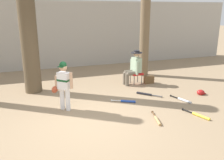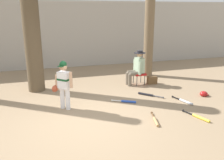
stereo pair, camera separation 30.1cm
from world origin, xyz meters
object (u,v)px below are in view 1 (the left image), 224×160
(tree_behind_spectator, at_px, (146,7))
(bat_aluminum_silver, at_px, (183,100))
(tree_near_player, at_px, (28,30))
(bat_wood_tan, at_px, (157,120))
(young_ballplayer, at_px, (63,83))
(bat_yellow_trainer, at_px, (199,115))
(folding_stool, at_px, (136,74))
(seated_spectator, at_px, (134,67))
(batting_helmet_red, at_px, (201,92))
(bat_blue_youth, at_px, (126,101))
(handbag_beside_stool, at_px, (149,80))
(bat_black_composite, at_px, (146,94))

(tree_behind_spectator, bearing_deg, bat_aluminum_silver, -94.21)
(tree_near_player, distance_m, bat_wood_tan, 4.62)
(young_ballplayer, height_order, bat_wood_tan, young_ballplayer)
(bat_yellow_trainer, xyz_separation_m, bat_aluminum_silver, (0.26, 1.03, 0.00))
(folding_stool, relative_size, seated_spectator, 0.35)
(bat_aluminum_silver, bearing_deg, seated_spectator, 108.41)
(tree_behind_spectator, bearing_deg, tree_near_player, -171.08)
(seated_spectator, height_order, batting_helmet_red, seated_spectator)
(bat_blue_youth, bearing_deg, bat_aluminum_silver, -16.06)
(seated_spectator, relative_size, bat_blue_youth, 1.83)
(young_ballplayer, bearing_deg, tree_near_player, 111.50)
(tree_behind_spectator, relative_size, young_ballplayer, 4.45)
(handbag_beside_stool, relative_size, bat_black_composite, 0.53)
(bat_yellow_trainer, height_order, bat_wood_tan, same)
(tree_near_player, bearing_deg, folding_stool, -5.47)
(bat_black_composite, height_order, batting_helmet_red, batting_helmet_red)
(tree_near_player, height_order, bat_wood_tan, tree_near_player)
(handbag_beside_stool, distance_m, batting_helmet_red, 1.88)
(tree_behind_spectator, distance_m, handbag_beside_stool, 2.78)
(bat_yellow_trainer, distance_m, batting_helmet_red, 1.73)
(young_ballplayer, distance_m, bat_black_composite, 2.67)
(young_ballplayer, relative_size, folding_stool, 3.10)
(handbag_beside_stool, height_order, bat_black_composite, handbag_beside_stool)
(tree_behind_spectator, bearing_deg, bat_blue_youth, -125.40)
(folding_stool, height_order, batting_helmet_red, folding_stool)
(tree_near_player, height_order, folding_stool, tree_near_player)
(handbag_beside_stool, distance_m, bat_yellow_trainer, 2.94)
(bat_black_composite, height_order, bat_wood_tan, same)
(bat_aluminum_silver, relative_size, batting_helmet_red, 2.58)
(bat_yellow_trainer, bearing_deg, tree_near_player, 138.30)
(tree_near_player, xyz_separation_m, bat_wood_tan, (2.69, -3.24, -1.92))
(young_ballplayer, relative_size, batting_helmet_red, 4.57)
(handbag_beside_stool, xyz_separation_m, bat_yellow_trainer, (-0.16, -2.94, -0.10))
(seated_spectator, relative_size, bat_black_composite, 1.89)
(bat_aluminum_silver, xyz_separation_m, bat_black_composite, (-0.78, 0.81, 0.00))
(tree_near_player, xyz_separation_m, handbag_beside_stool, (3.94, -0.44, -1.82))
(tree_near_player, height_order, handbag_beside_stool, tree_near_player)
(seated_spectator, xyz_separation_m, bat_wood_tan, (-0.70, -2.90, -0.61))
(bat_wood_tan, height_order, batting_helmet_red, batting_helmet_red)
(bat_wood_tan, bearing_deg, young_ballplayer, 144.23)
(bat_wood_tan, bearing_deg, folding_stool, 74.71)
(tree_near_player, bearing_deg, seated_spectator, -5.72)
(bat_yellow_trainer, distance_m, bat_wood_tan, 1.11)
(seated_spectator, bearing_deg, batting_helmet_red, -48.34)
(bat_yellow_trainer, xyz_separation_m, batting_helmet_red, (1.12, 1.32, 0.04))
(tree_near_player, relative_size, young_ballplayer, 3.68)
(bat_aluminum_silver, relative_size, bat_wood_tan, 1.02)
(tree_near_player, relative_size, tree_behind_spectator, 0.83)
(young_ballplayer, relative_size, seated_spectator, 1.09)
(folding_stool, bearing_deg, bat_aluminum_silver, -74.20)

